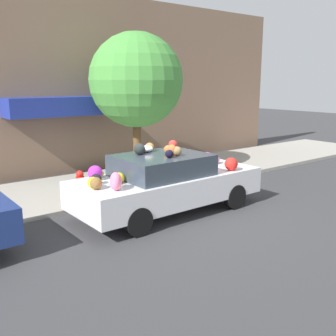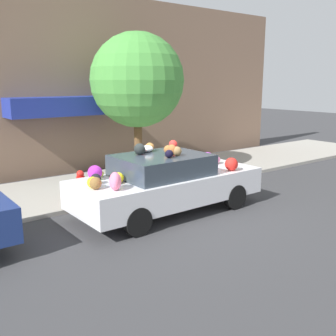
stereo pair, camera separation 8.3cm
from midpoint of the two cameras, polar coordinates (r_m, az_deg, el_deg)
ground_plane at (r=9.07m, az=-0.20°, el=-6.13°), size 60.00×60.00×0.00m
sidewalk_curb at (r=11.25m, az=-8.48°, el=-2.32°), size 24.00×3.20×0.10m
building_facade at (r=12.87m, az=-13.83°, el=11.55°), size 18.00×1.20×5.61m
street_tree at (r=11.71m, az=-4.29°, el=12.55°), size 2.74×2.74×4.20m
fire_hydrant at (r=9.74m, az=-12.31°, el=-2.37°), size 0.20×0.20×0.70m
art_car at (r=8.76m, az=0.05°, el=-1.96°), size 4.37×1.80×1.58m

